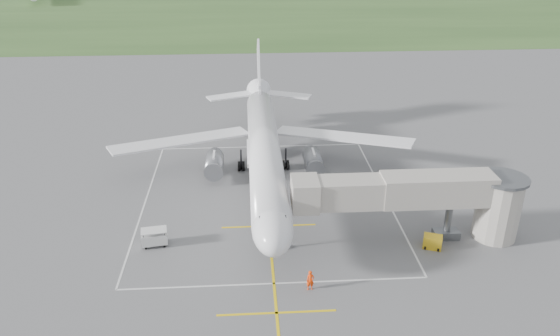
{
  "coord_description": "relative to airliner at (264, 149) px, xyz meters",
  "views": [
    {
      "loc": [
        -2.06,
        -60.02,
        30.09
      ],
      "look_at": [
        1.59,
        -4.0,
        4.0
      ],
      "focal_mm": 35.0,
      "sensor_mm": 36.0,
      "label": 1
    }
  ],
  "objects": [
    {
      "name": "ramp_worker_wing",
      "position": [
        -6.79,
        2.36,
        -3.51
      ],
      "size": [
        0.98,
        1.07,
        1.76
      ],
      "primitive_type": "imported",
      "rotation": [
        0.0,
        0.0,
        2.04
      ],
      "color": "orange",
      "rests_on": "ground"
    },
    {
      "name": "gpu_unit",
      "position": [
        16.03,
        -15.95,
        -3.73
      ],
      "size": [
        2.09,
        1.77,
        1.35
      ],
      "rotation": [
        0.0,
        0.0,
        -0.36
      ],
      "color": "gold",
      "rests_on": "ground"
    },
    {
      "name": "grass_strip",
      "position": [
        0.0,
        129.25,
        -4.38
      ],
      "size": [
        700.0,
        120.0,
        0.02
      ],
      "primitive_type": "cube",
      "color": "#2E4E22",
      "rests_on": "ground"
    },
    {
      "name": "jet_bridge",
      "position": [
        15.72,
        -14.25,
        0.35
      ],
      "size": [
        23.4,
        5.0,
        7.2
      ],
      "color": "#A49C94",
      "rests_on": "ground"
    },
    {
      "name": "ramp_worker_nose",
      "position": [
        3.16,
        -21.78,
        -3.44
      ],
      "size": [
        0.71,
        0.48,
        1.9
      ],
      "primitive_type": "imported",
      "rotation": [
        0.0,
        0.0,
        0.04
      ],
      "color": "#FF3C08",
      "rests_on": "ground"
    },
    {
      "name": "ground",
      "position": [
        0.0,
        -0.75,
        -4.39
      ],
      "size": [
        700.0,
        700.0,
        0.0
      ],
      "primitive_type": "plane",
      "color": "#4E4E50",
      "rests_on": "ground"
    },
    {
      "name": "airliner",
      "position": [
        0.0,
        0.0,
        0.0
      ],
      "size": [
        38.93,
        46.75,
        13.52
      ],
      "color": "white",
      "rests_on": "ground"
    },
    {
      "name": "apron_markings",
      "position": [
        0.0,
        -6.57,
        -4.38
      ],
      "size": [
        28.2,
        60.0,
        0.01
      ],
      "color": "yellow",
      "rests_on": "ground"
    },
    {
      "name": "baggage_cart",
      "position": [
        -11.55,
        -13.67,
        -3.5
      ],
      "size": [
        2.71,
        1.86,
        1.75
      ],
      "rotation": [
        0.0,
        0.0,
        0.15
      ],
      "color": "silver",
      "rests_on": "ground"
    }
  ]
}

